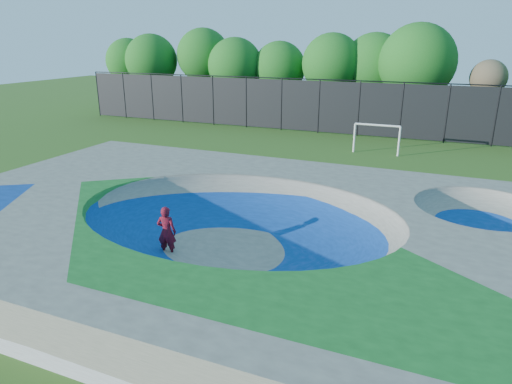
# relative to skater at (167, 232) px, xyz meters

# --- Properties ---
(ground) EXTENTS (120.00, 120.00, 0.00)m
(ground) POSITION_rel_skater_xyz_m (1.96, 1.28, -0.88)
(ground) COLOR #2F5517
(ground) RESTS_ON ground
(skate_deck) EXTENTS (22.00, 14.00, 1.50)m
(skate_deck) POSITION_rel_skater_xyz_m (1.96, 1.28, -0.13)
(skate_deck) COLOR gray
(skate_deck) RESTS_ON ground
(skater) EXTENTS (0.71, 0.54, 1.75)m
(skater) POSITION_rel_skater_xyz_m (0.00, 0.00, 0.00)
(skater) COLOR red
(skater) RESTS_ON ground
(skateboard) EXTENTS (0.80, 0.32, 0.05)m
(skateboard) POSITION_rel_skater_xyz_m (0.00, 0.00, -0.85)
(skateboard) COLOR black
(skateboard) RESTS_ON ground
(soccer_goal) EXTENTS (2.85, 0.12, 1.88)m
(soccer_goal) POSITION_rel_skater_xyz_m (4.10, 17.11, 0.42)
(soccer_goal) COLOR white
(soccer_goal) RESTS_ON ground
(fence) EXTENTS (48.09, 0.09, 4.04)m
(fence) POSITION_rel_skater_xyz_m (1.96, 22.28, 1.22)
(fence) COLOR black
(fence) RESTS_ON ground
(treeline) EXTENTS (52.14, 7.52, 8.08)m
(treeline) POSITION_rel_skater_xyz_m (1.44, 27.19, 3.96)
(treeline) COLOR #4C3B26
(treeline) RESTS_ON ground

